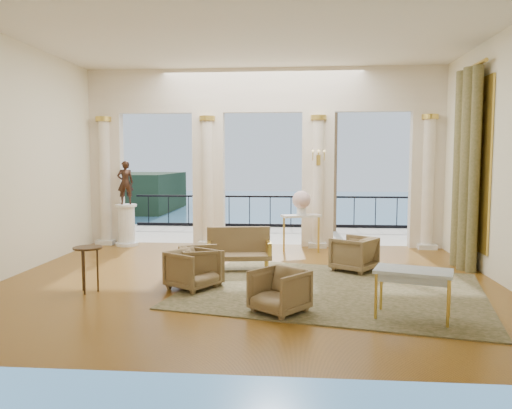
# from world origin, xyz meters

# --- Properties ---
(floor) EXTENTS (9.00, 9.00, 0.00)m
(floor) POSITION_xyz_m (0.00, 0.00, 0.00)
(floor) COLOR #442809
(floor) RESTS_ON ground
(room_walls) EXTENTS (9.00, 9.00, 9.00)m
(room_walls) POSITION_xyz_m (0.00, -1.12, 2.88)
(room_walls) COLOR white
(room_walls) RESTS_ON ground
(arcade) EXTENTS (9.00, 0.56, 4.50)m
(arcade) POSITION_xyz_m (-0.00, 3.82, 2.58)
(arcade) COLOR beige
(arcade) RESTS_ON ground
(terrace) EXTENTS (10.00, 3.60, 0.10)m
(terrace) POSITION_xyz_m (0.00, 5.80, -0.05)
(terrace) COLOR #C1B3A1
(terrace) RESTS_ON ground
(balustrade) EXTENTS (9.00, 0.06, 1.03)m
(balustrade) POSITION_xyz_m (0.00, 7.40, 0.41)
(balustrade) COLOR black
(balustrade) RESTS_ON terrace
(palm_tree) EXTENTS (2.00, 2.00, 4.50)m
(palm_tree) POSITION_xyz_m (2.00, 6.60, 4.09)
(palm_tree) COLOR #4C3823
(palm_tree) RESTS_ON terrace
(headland) EXTENTS (22.00, 18.00, 6.00)m
(headland) POSITION_xyz_m (-30.00, 70.00, -3.00)
(headland) COLOR black
(headland) RESTS_ON sea
(sea) EXTENTS (160.00, 160.00, 0.00)m
(sea) POSITION_xyz_m (0.00, 60.00, -6.00)
(sea) COLOR #2E5E8F
(sea) RESTS_ON ground
(curtain) EXTENTS (0.33, 1.40, 4.09)m
(curtain) POSITION_xyz_m (4.28, 1.50, 2.02)
(curtain) COLOR brown
(curtain) RESTS_ON ground
(window_frame) EXTENTS (0.04, 1.60, 3.40)m
(window_frame) POSITION_xyz_m (4.47, 1.50, 2.10)
(window_frame) COLOR gold
(window_frame) RESTS_ON room_walls
(wall_sconce) EXTENTS (0.30, 0.11, 0.33)m
(wall_sconce) POSITION_xyz_m (1.40, 3.51, 2.23)
(wall_sconce) COLOR gold
(wall_sconce) RESTS_ON arcade
(rug) EXTENTS (5.56, 4.73, 0.02)m
(rug) POSITION_xyz_m (1.50, -0.53, 0.01)
(rug) COLOR #2B3319
(rug) RESTS_ON ground
(armchair_a) EXTENTS (0.96, 0.97, 0.75)m
(armchair_a) POSITION_xyz_m (-0.89, -0.63, 0.37)
(armchair_a) COLOR #4F4322
(armchair_a) RESTS_ON ground
(armchair_b) EXTENTS (0.94, 0.93, 0.70)m
(armchair_b) POSITION_xyz_m (0.64, -1.87, 0.35)
(armchair_b) COLOR #4F4322
(armchair_b) RESTS_ON ground
(armchair_c) EXTENTS (0.99, 1.01, 0.76)m
(armchair_c) POSITION_xyz_m (2.01, 0.96, 0.38)
(armchair_c) COLOR #4F4322
(armchair_c) RESTS_ON ground
(armchair_d) EXTENTS (0.88, 0.90, 0.74)m
(armchair_d) POSITION_xyz_m (-0.81, -0.28, 0.37)
(armchair_d) COLOR #4F4322
(armchair_d) RESTS_ON ground
(settee) EXTENTS (1.35, 0.73, 0.85)m
(settee) POSITION_xyz_m (-0.28, 0.93, 0.42)
(settee) COLOR #4F4322
(settee) RESTS_ON ground
(game_table) EXTENTS (1.15, 0.85, 0.70)m
(game_table) POSITION_xyz_m (2.49, -2.00, 0.63)
(game_table) COLOR #A2B5C8
(game_table) RESTS_ON ground
(pedestal) EXTENTS (0.58, 0.58, 1.07)m
(pedestal) POSITION_xyz_m (-3.50, 3.50, 0.51)
(pedestal) COLOR silver
(pedestal) RESTS_ON ground
(statue) EXTENTS (0.48, 0.41, 1.11)m
(statue) POSITION_xyz_m (-3.50, 3.50, 1.63)
(statue) COLOR #301E15
(statue) RESTS_ON pedestal
(console_table) EXTENTS (1.00, 0.68, 0.89)m
(console_table) POSITION_xyz_m (0.99, 3.05, 0.74)
(console_table) COLOR silver
(console_table) RESTS_ON ground
(urn) EXTENTS (0.44, 0.44, 0.58)m
(urn) POSITION_xyz_m (0.99, 3.05, 1.22)
(urn) COLOR silver
(urn) RESTS_ON console_table
(side_table) EXTENTS (0.47, 0.47, 0.77)m
(side_table) POSITION_xyz_m (-2.58, -1.00, 0.66)
(side_table) COLOR black
(side_table) RESTS_ON ground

